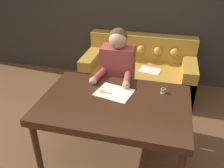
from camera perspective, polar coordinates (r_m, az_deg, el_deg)
ground_plane at (r=2.64m, az=-2.35°, el=-19.51°), size 16.00×16.00×0.00m
wall_back at (r=3.85m, az=6.51°, el=19.18°), size 8.00×0.06×2.60m
dining_table at (r=2.24m, az=0.53°, el=-5.74°), size 1.38×0.92×0.77m
couch at (r=3.76m, az=6.48°, el=2.76°), size 1.66×0.85×0.84m
person at (r=2.81m, az=1.31°, el=0.78°), size 0.43×0.56×1.27m
pattern_paper_main at (r=2.33m, az=0.51°, el=-2.02°), size 0.39×0.34×0.00m
scissors at (r=2.32m, az=-1.47°, el=-2.09°), size 0.23×0.10×0.01m
thread_spool at (r=2.37m, az=12.18°, el=-1.61°), size 0.04×0.04×0.05m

